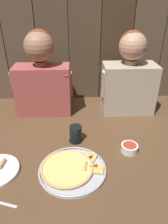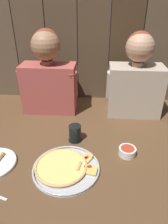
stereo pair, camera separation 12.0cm
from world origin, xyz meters
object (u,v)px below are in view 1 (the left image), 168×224
at_px(pizza_tray, 71,168).
at_px(diner_right, 129,77).
at_px(drinking_glass, 76,134).
at_px(diner_left, 42,75).
at_px(dipping_bowl, 129,148).

distance_m(pizza_tray, diner_right, 0.79).
xyz_separation_m(pizza_tray, drinking_glass, (0.03, 0.24, 0.04)).
bearing_deg(diner_left, pizza_tray, -72.04).
bearing_deg(diner_left, drinking_glass, -58.84).
bearing_deg(pizza_tray, drinking_glass, 83.63).
bearing_deg(drinking_glass, diner_right, 43.92).
xyz_separation_m(diner_left, diner_right, (0.62, -0.00, -0.02)).
bearing_deg(dipping_bowl, diner_left, 137.31).
height_order(pizza_tray, diner_right, diner_right).
distance_m(dipping_bowl, diner_right, 0.55).
relative_size(drinking_glass, diner_right, 0.18).
xyz_separation_m(drinking_glass, diner_right, (0.39, 0.38, 0.22)).
xyz_separation_m(dipping_bowl, diner_right, (0.09, 0.49, 0.24)).
bearing_deg(diner_left, dipping_bowl, -42.69).
bearing_deg(drinking_glass, diner_left, 121.16).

